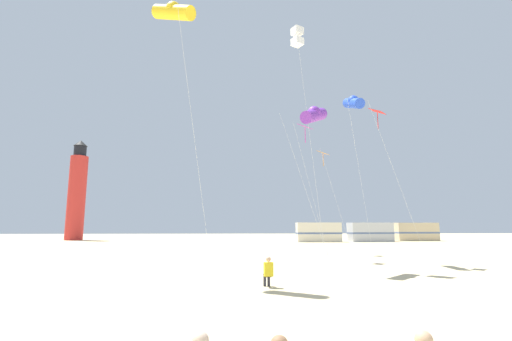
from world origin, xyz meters
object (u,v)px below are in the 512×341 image
kite_tube_violet (314,115)px  kite_diamond_scarlet (379,117)px  rv_van_cream (318,232)px  rv_van_silver (370,232)px  rv_van_tan (416,232)px  kite_diamond_orange (324,157)px  kite_tube_blue (353,103)px  kite_flyer_standing (268,271)px  kite_diamond_magenta (305,132)px  kite_box_white (297,37)px  lighthouse_distant (77,193)px  kite_tube_gold (173,12)px

kite_tube_violet → kite_diamond_scarlet: 5.59m
rv_van_cream → rv_van_silver: 7.89m
rv_van_silver → rv_van_tan: same height
kite_diamond_orange → kite_tube_blue: (0.22, -7.27, 2.32)m
kite_flyer_standing → kite_diamond_magenta: kite_diamond_magenta is taller
kite_flyer_standing → kite_box_white: size_ratio=0.08×
kite_diamond_magenta → kite_tube_blue: size_ratio=0.85×
kite_tube_violet → lighthouse_distant: (-30.48, 42.40, -0.60)m
kite_diamond_orange → lighthouse_distant: 46.16m
kite_tube_blue → lighthouse_distant: size_ratio=0.67×
rv_van_tan → kite_diamond_magenta: bearing=-126.4°
kite_diamond_orange → kite_tube_violet: bearing=-107.2°
kite_flyer_standing → rv_van_cream: 39.85m
kite_box_white → lighthouse_distant: bearing=126.1°
kite_tube_violet → rv_van_tan: (24.41, 36.09, -7.05)m
kite_diamond_orange → rv_van_tan: kite_diamond_orange is taller
kite_diamond_scarlet → rv_van_tan: 39.52m
kite_diamond_scarlet → kite_box_white: bearing=-167.3°
kite_diamond_orange → kite_tube_gold: kite_tube_gold is taller
kite_box_white → rv_van_silver: 38.34m
kite_box_white → kite_diamond_scarlet: bearing=12.7°
kite_diamond_magenta → kite_tube_gold: kite_tube_gold is taller
kite_tube_violet → kite_tube_gold: bearing=-160.2°
kite_diamond_magenta → kite_diamond_orange: size_ratio=1.09×
kite_flyer_standing → kite_tube_blue: size_ratio=0.10×
kite_diamond_scarlet → kite_tube_gold: 13.85m
kite_diamond_scarlet → rv_van_silver: size_ratio=1.50×
kite_flyer_standing → kite_tube_blue: (6.75, 8.60, 9.98)m
kite_diamond_magenta → rv_van_tan: kite_diamond_magenta is taller
kite_flyer_standing → kite_diamond_scarlet: bearing=-142.9°
kite_tube_gold → lighthouse_distant: lighthouse_distant is taller
kite_flyer_standing → kite_diamond_orange: size_ratio=0.13×
kite_diamond_magenta → rv_van_cream: bearing=74.9°
rv_van_silver → kite_diamond_magenta: bearing=-123.0°
kite_tube_gold → rv_van_silver: size_ratio=2.03×
kite_tube_violet → kite_box_white: size_ratio=0.63×
kite_diamond_scarlet → rv_van_tan: size_ratio=1.52×
kite_tube_blue → kite_box_white: bearing=-150.6°
kite_flyer_standing → kite_diamond_magenta: 14.03m
kite_diamond_orange → rv_van_silver: size_ratio=1.34×
kite_tube_gold → kite_tube_blue: kite_tube_gold is taller
lighthouse_distant → rv_van_cream: (38.66, -8.99, -6.45)m
kite_box_white → kite_tube_gold: (-6.88, -4.10, -1.23)m
kite_diamond_scarlet → kite_tube_gold: (-12.32, -5.33, 3.41)m
kite_tube_violet → kite_tube_gold: 8.98m
kite_flyer_standing → lighthouse_distant: lighthouse_distant is taller
kite_flyer_standing → lighthouse_distant: 55.04m
rv_van_cream → rv_van_silver: same height
kite_tube_violet → kite_diamond_magenta: (0.71, 5.75, 0.60)m
kite_tube_blue → kite_flyer_standing: bearing=-128.1°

